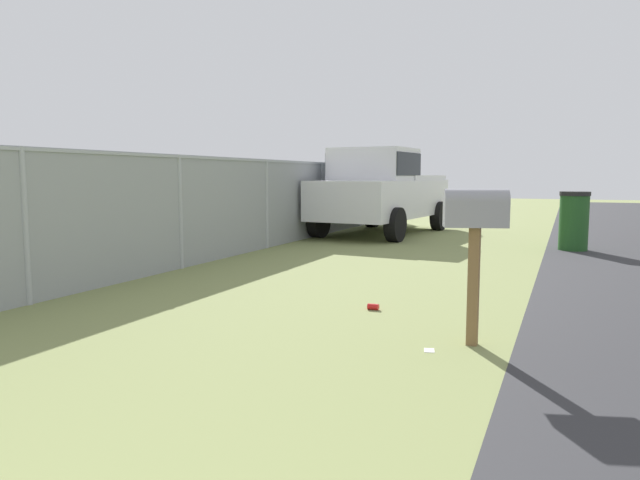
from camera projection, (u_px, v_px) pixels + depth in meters
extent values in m
cube|color=brown|center=(473.00, 287.00, 4.96)|extent=(0.09, 0.09, 1.01)
cube|color=gray|center=(476.00, 214.00, 4.90)|extent=(0.34, 0.56, 0.22)
cylinder|color=gray|center=(476.00, 201.00, 4.89)|extent=(0.34, 0.56, 0.20)
cube|color=red|center=(478.00, 206.00, 4.99)|extent=(0.02, 0.04, 0.18)
cube|color=silver|center=(383.00, 198.00, 14.56)|extent=(4.97, 2.35, 0.90)
cube|color=silver|center=(374.00, 164.00, 13.96)|extent=(1.79, 1.90, 0.76)
cube|color=black|center=(374.00, 164.00, 13.96)|extent=(1.75, 1.94, 0.53)
cube|color=silver|center=(430.00, 178.00, 15.02)|extent=(2.50, 0.31, 0.12)
cube|color=silver|center=(368.00, 178.00, 15.85)|extent=(2.50, 0.31, 0.12)
cylinder|color=black|center=(395.00, 225.00, 12.77)|extent=(0.78, 0.33, 0.76)
cylinder|color=black|center=(319.00, 221.00, 13.68)|extent=(0.78, 0.33, 0.76)
cylinder|color=black|center=(439.00, 216.00, 15.55)|extent=(0.78, 0.33, 0.76)
cylinder|color=black|center=(372.00, 214.00, 16.46)|extent=(0.78, 0.33, 0.76)
cylinder|color=#1E4C1E|center=(574.00, 223.00, 11.34)|extent=(0.54, 0.54, 1.06)
cylinder|color=black|center=(575.00, 194.00, 11.27)|extent=(0.56, 0.56, 0.08)
cylinder|color=#9EA3A8|center=(25.00, 227.00, 6.48)|extent=(0.07, 0.07, 1.77)
cylinder|color=#9EA3A8|center=(180.00, 212.00, 9.06)|extent=(0.07, 0.07, 1.77)
cylinder|color=#9EA3A8|center=(266.00, 204.00, 11.63)|extent=(0.07, 0.07, 1.77)
cylinder|color=#9EA3A8|center=(321.00, 199.00, 14.21)|extent=(0.07, 0.07, 1.77)
cylinder|color=#9EA3A8|center=(360.00, 195.00, 16.79)|extent=(0.07, 0.07, 1.77)
cylinder|color=#9EA3A8|center=(388.00, 193.00, 19.37)|extent=(0.07, 0.07, 1.77)
cube|color=#9EA3A8|center=(228.00, 159.00, 10.25)|extent=(19.73, 0.04, 0.04)
cube|color=gray|center=(229.00, 208.00, 10.35)|extent=(19.73, 0.01, 1.77)
cube|color=silver|center=(429.00, 350.00, 4.85)|extent=(0.14, 0.11, 0.01)
cylinder|color=red|center=(373.00, 307.00, 6.32)|extent=(0.07, 0.12, 0.07)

